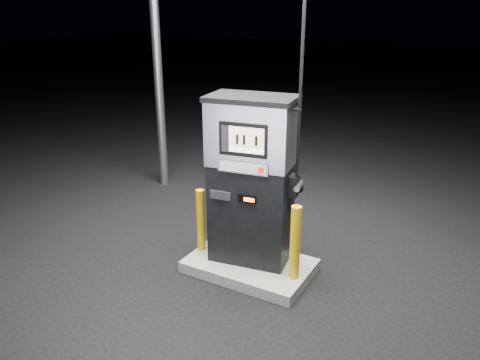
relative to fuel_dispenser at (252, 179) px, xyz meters
The scene contains 5 objects.
ground 1.26m from the fuel_dispenser, 69.15° to the right, with size 80.00×80.00×0.00m, color black.
pump_island 1.19m from the fuel_dispenser, 69.15° to the right, with size 1.60×1.00×0.15m, color slate.
fuel_dispenser is the anchor object (origin of this frame).
bollard_left 0.98m from the fuel_dispenser, 169.40° to the right, with size 0.12×0.12×0.87m, color #CF9C0B.
bollard_right 0.95m from the fuel_dispenser, 13.73° to the right, with size 0.13×0.13×0.95m, color #CF9C0B.
Camera 1 is at (2.56, -4.76, 3.31)m, focal length 35.00 mm.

